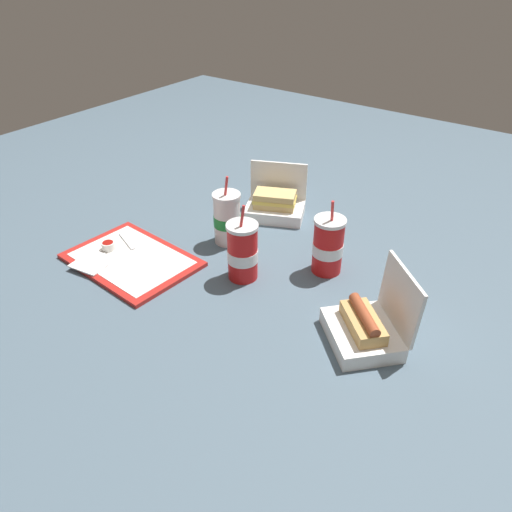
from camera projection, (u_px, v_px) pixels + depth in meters
name	position (u px, v px, depth m)	size (l,w,h in m)	color
ground_plane	(253.00, 260.00, 1.47)	(3.20, 3.20, 0.00)	#4C6070
food_tray	(132.00, 260.00, 1.46)	(0.39, 0.29, 0.01)	red
ketchup_cup	(108.00, 246.00, 1.49)	(0.04, 0.04, 0.02)	white
napkin_stack	(93.00, 262.00, 1.43)	(0.10, 0.10, 0.00)	white
plastic_fork	(127.00, 241.00, 1.53)	(0.11, 0.01, 0.01)	white
clamshell_hotdog_front	(366.00, 327.00, 1.16)	(0.24, 0.24, 0.19)	white
clamshell_sandwich_left	(275.00, 204.00, 1.67)	(0.23, 0.21, 0.17)	white
soda_cup_front	(328.00, 246.00, 1.38)	(0.09, 0.09, 0.23)	red
soda_cup_back	(227.00, 218.00, 1.52)	(0.09, 0.09, 0.22)	white
soda_cup_center	(243.00, 252.00, 1.36)	(0.09, 0.09, 0.23)	red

